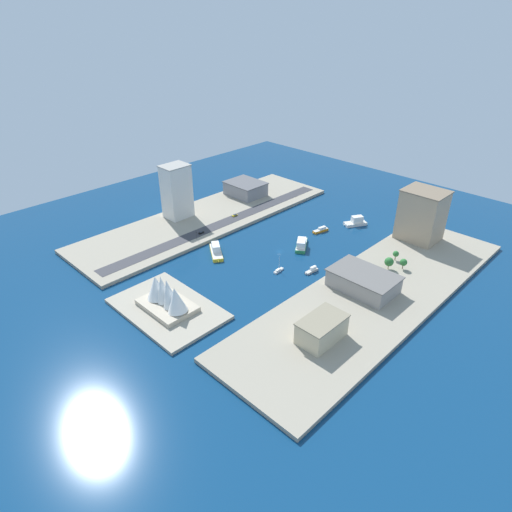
{
  "coord_description": "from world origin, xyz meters",
  "views": [
    {
      "loc": [
        -192.96,
        221.25,
        162.33
      ],
      "look_at": [
        2.49,
        22.5,
        4.09
      ],
      "focal_mm": 31.15,
      "sensor_mm": 36.0,
      "label": 1
    }
  ],
  "objects_px": {
    "taxi_yellow_cab": "(235,215)",
    "opera_landmark": "(166,295)",
    "traffic_light_waterfront": "(196,234)",
    "ferry_green_doubledeck": "(301,244)",
    "suv_black": "(201,233)",
    "office_block_beige": "(322,329)",
    "yacht_sleek_gray": "(312,270)",
    "sailboat_small_white": "(279,270)",
    "hotel_broad_white": "(177,191)",
    "apartment_midrise_tan": "(422,215)",
    "ferry_yellow_fast": "(216,251)",
    "water_taxi_orange": "(321,230)",
    "ferry_white_commuter": "(356,222)",
    "warehouse_low_gray": "(245,188)",
    "carpark_squat_concrete": "(363,281)"
  },
  "relations": [
    {
      "from": "yacht_sleek_gray",
      "to": "warehouse_low_gray",
      "type": "xyz_separation_m",
      "value": [
        131.8,
        -64.13,
        7.6
      ]
    },
    {
      "from": "hotel_broad_white",
      "to": "traffic_light_waterfront",
      "type": "distance_m",
      "value": 51.5
    },
    {
      "from": "yacht_sleek_gray",
      "to": "traffic_light_waterfront",
      "type": "bearing_deg",
      "value": 16.91
    },
    {
      "from": "taxi_yellow_cab",
      "to": "ferry_white_commuter",
      "type": "bearing_deg",
      "value": -141.94
    },
    {
      "from": "ferry_yellow_fast",
      "to": "office_block_beige",
      "type": "bearing_deg",
      "value": 167.67
    },
    {
      "from": "ferry_yellow_fast",
      "to": "sailboat_small_white",
      "type": "height_order",
      "value": "sailboat_small_white"
    },
    {
      "from": "opera_landmark",
      "to": "traffic_light_waterfront",
      "type": "bearing_deg",
      "value": -50.37
    },
    {
      "from": "office_block_beige",
      "to": "apartment_midrise_tan",
      "type": "bearing_deg",
      "value": -82.55
    },
    {
      "from": "office_block_beige",
      "to": "ferry_yellow_fast",
      "type": "bearing_deg",
      "value": -12.33
    },
    {
      "from": "ferry_green_doubledeck",
      "to": "yacht_sleek_gray",
      "type": "xyz_separation_m",
      "value": [
        -28.24,
        22.84,
        -1.53
      ]
    },
    {
      "from": "office_block_beige",
      "to": "hotel_broad_white",
      "type": "height_order",
      "value": "hotel_broad_white"
    },
    {
      "from": "water_taxi_orange",
      "to": "carpark_squat_concrete",
      "type": "height_order",
      "value": "carpark_squat_concrete"
    },
    {
      "from": "carpark_squat_concrete",
      "to": "hotel_broad_white",
      "type": "bearing_deg",
      "value": 4.72
    },
    {
      "from": "ferry_yellow_fast",
      "to": "yacht_sleek_gray",
      "type": "bearing_deg",
      "value": -156.1
    },
    {
      "from": "ferry_green_doubledeck",
      "to": "opera_landmark",
      "type": "bearing_deg",
      "value": 86.61
    },
    {
      "from": "office_block_beige",
      "to": "yacht_sleek_gray",
      "type": "bearing_deg",
      "value": -48.03
    },
    {
      "from": "water_taxi_orange",
      "to": "taxi_yellow_cab",
      "type": "bearing_deg",
      "value": 25.24
    },
    {
      "from": "office_block_beige",
      "to": "ferry_white_commuter",
      "type": "bearing_deg",
      "value": -63.42
    },
    {
      "from": "warehouse_low_gray",
      "to": "suv_black",
      "type": "relative_size",
      "value": 7.11
    },
    {
      "from": "taxi_yellow_cab",
      "to": "traffic_light_waterfront",
      "type": "xyz_separation_m",
      "value": [
        -10.47,
        50.57,
        3.49
      ]
    },
    {
      "from": "ferry_white_commuter",
      "to": "carpark_squat_concrete",
      "type": "xyz_separation_m",
      "value": [
        -59.74,
        83.1,
        5.77
      ]
    },
    {
      "from": "sailboat_small_white",
      "to": "traffic_light_waterfront",
      "type": "height_order",
      "value": "sailboat_small_white"
    },
    {
      "from": "water_taxi_orange",
      "to": "ferry_white_commuter",
      "type": "distance_m",
      "value": 34.13
    },
    {
      "from": "opera_landmark",
      "to": "ferry_white_commuter",
      "type": "bearing_deg",
      "value": -94.43
    },
    {
      "from": "yacht_sleek_gray",
      "to": "carpark_squat_concrete",
      "type": "relative_size",
      "value": 0.29
    },
    {
      "from": "warehouse_low_gray",
      "to": "ferry_yellow_fast",
      "type": "bearing_deg",
      "value": 124.59
    },
    {
      "from": "ferry_yellow_fast",
      "to": "traffic_light_waterfront",
      "type": "bearing_deg",
      "value": -3.96
    },
    {
      "from": "sailboat_small_white",
      "to": "hotel_broad_white",
      "type": "xyz_separation_m",
      "value": [
        120.25,
        -4.42,
        24.45
      ]
    },
    {
      "from": "water_taxi_orange",
      "to": "hotel_broad_white",
      "type": "bearing_deg",
      "value": 32.69
    },
    {
      "from": "suv_black",
      "to": "traffic_light_waterfront",
      "type": "height_order",
      "value": "traffic_light_waterfront"
    },
    {
      "from": "taxi_yellow_cab",
      "to": "traffic_light_waterfront",
      "type": "distance_m",
      "value": 51.76
    },
    {
      "from": "sailboat_small_white",
      "to": "yacht_sleek_gray",
      "type": "bearing_deg",
      "value": -137.18
    },
    {
      "from": "opera_landmark",
      "to": "ferry_green_doubledeck",
      "type": "bearing_deg",
      "value": -93.39
    },
    {
      "from": "ferry_green_doubledeck",
      "to": "traffic_light_waterfront",
      "type": "relative_size",
      "value": 3.55
    },
    {
      "from": "apartment_midrise_tan",
      "to": "warehouse_low_gray",
      "type": "distance_m",
      "value": 165.29
    },
    {
      "from": "ferry_white_commuter",
      "to": "suv_black",
      "type": "bearing_deg",
      "value": 54.22
    },
    {
      "from": "water_taxi_orange",
      "to": "sailboat_small_white",
      "type": "height_order",
      "value": "sailboat_small_white"
    },
    {
      "from": "carpark_squat_concrete",
      "to": "warehouse_low_gray",
      "type": "distance_m",
      "value": 180.96
    },
    {
      "from": "water_taxi_orange",
      "to": "warehouse_low_gray",
      "type": "relative_size",
      "value": 0.45
    },
    {
      "from": "sailboat_small_white",
      "to": "office_block_beige",
      "type": "relative_size",
      "value": 0.42
    },
    {
      "from": "ferry_green_doubledeck",
      "to": "suv_black",
      "type": "xyz_separation_m",
      "value": [
        69.0,
        42.1,
        0.67
      ]
    },
    {
      "from": "traffic_light_waterfront",
      "to": "opera_landmark",
      "type": "distance_m",
      "value": 89.11
    },
    {
      "from": "hotel_broad_white",
      "to": "opera_landmark",
      "type": "distance_m",
      "value": 133.67
    },
    {
      "from": "yacht_sleek_gray",
      "to": "office_block_beige",
      "type": "height_order",
      "value": "office_block_beige"
    },
    {
      "from": "suv_black",
      "to": "opera_landmark",
      "type": "bearing_deg",
      "value": 128.69
    },
    {
      "from": "sailboat_small_white",
      "to": "water_taxi_orange",
      "type": "bearing_deg",
      "value": -76.25
    },
    {
      "from": "ferry_yellow_fast",
      "to": "opera_landmark",
      "type": "bearing_deg",
      "value": 115.42
    },
    {
      "from": "yacht_sleek_gray",
      "to": "office_block_beige",
      "type": "relative_size",
      "value": 0.43
    },
    {
      "from": "apartment_midrise_tan",
      "to": "office_block_beige",
      "type": "distance_m",
      "value": 151.59
    },
    {
      "from": "taxi_yellow_cab",
      "to": "opera_landmark",
      "type": "bearing_deg",
      "value": 119.45
    }
  ]
}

